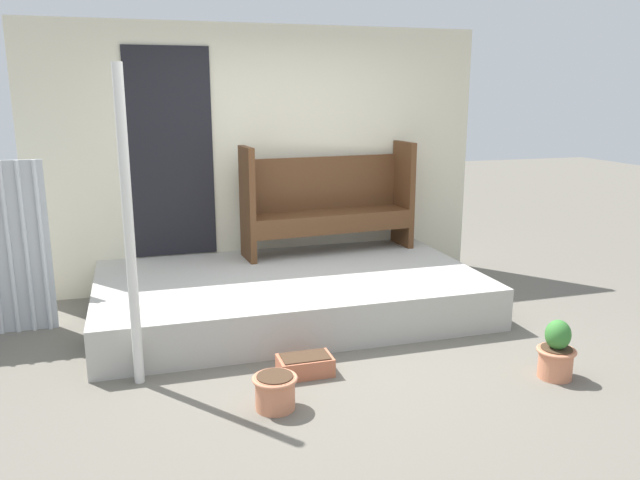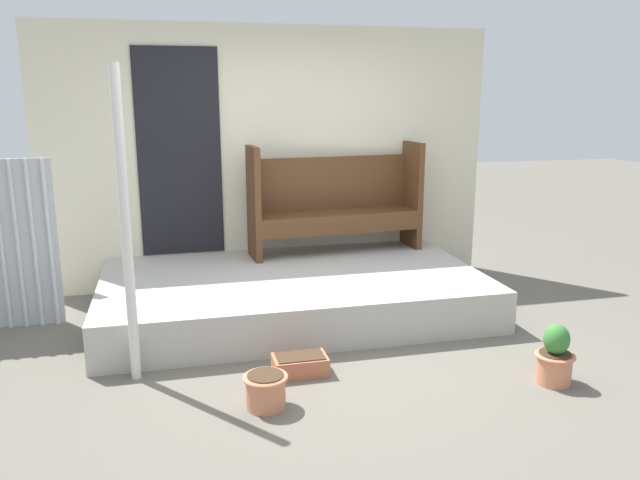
{
  "view_description": "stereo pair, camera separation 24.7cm",
  "coord_description": "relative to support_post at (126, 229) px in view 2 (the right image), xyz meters",
  "views": [
    {
      "loc": [
        -1.34,
        -4.24,
        1.95
      ],
      "look_at": [
        0.03,
        0.34,
        0.82
      ],
      "focal_mm": 35.0,
      "sensor_mm": 36.0,
      "label": 1
    },
    {
      "loc": [
        -1.11,
        -4.31,
        1.95
      ],
      "look_at": [
        0.03,
        0.34,
        0.82
      ],
      "focal_mm": 35.0,
      "sensor_mm": 36.0,
      "label": 2
    }
  ],
  "objects": [
    {
      "name": "porch_slab",
      "position": [
        1.33,
        1.06,
        -0.88
      ],
      "size": [
        3.34,
        1.95,
        0.37
      ],
      "color": "#B2AFA8",
      "rests_on": "ground_plane"
    },
    {
      "name": "planter_box_rect",
      "position": [
        1.13,
        -0.21,
        -1.0
      ],
      "size": [
        0.38,
        0.23,
        0.14
      ],
      "color": "#B76647",
      "rests_on": "ground_plane"
    },
    {
      "name": "house_wall",
      "position": [
        1.29,
        2.06,
        0.24
      ],
      "size": [
        4.54,
        0.08,
        2.6
      ],
      "color": "beige",
      "rests_on": "ground_plane"
    },
    {
      "name": "ground_plane",
      "position": [
        1.4,
        0.08,
        -1.07
      ],
      "size": [
        24.0,
        24.0,
        0.0
      ],
      "primitive_type": "plane",
      "color": "#666056"
    },
    {
      "name": "bench",
      "position": [
        1.91,
        1.77,
        -0.17
      ],
      "size": [
        1.77,
        0.53,
        1.09
      ],
      "rotation": [
        0.0,
        0.0,
        0.08
      ],
      "color": "#54331C",
      "rests_on": "porch_slab"
    },
    {
      "name": "flower_pot_left",
      "position": [
        0.82,
        -0.63,
        -0.94
      ],
      "size": [
        0.29,
        0.29,
        0.22
      ],
      "color": "tan",
      "rests_on": "ground_plane"
    },
    {
      "name": "flower_pot_middle",
      "position": [
        2.79,
        -0.76,
        -0.88
      ],
      "size": [
        0.27,
        0.27,
        0.42
      ],
      "color": "tan",
      "rests_on": "ground_plane"
    },
    {
      "name": "support_post",
      "position": [
        0.0,
        0.0,
        0.0
      ],
      "size": [
        0.07,
        0.07,
        2.13
      ],
      "color": "silver",
      "rests_on": "ground_plane"
    }
  ]
}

